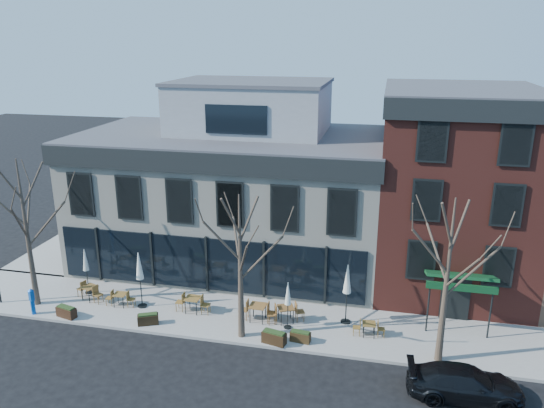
% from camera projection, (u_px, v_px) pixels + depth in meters
% --- Properties ---
extents(ground, '(120.00, 120.00, 0.00)m').
position_uv_depth(ground, '(209.00, 295.00, 29.53)').
color(ground, black).
rests_on(ground, ground).
extents(sidewalk_front, '(33.50, 4.70, 0.15)m').
position_uv_depth(sidewalk_front, '(256.00, 319.00, 26.84)').
color(sidewalk_front, gray).
rests_on(sidewalk_front, ground).
extents(sidewalk_side, '(4.50, 12.00, 0.15)m').
position_uv_depth(sidewalk_side, '(85.00, 239.00, 37.41)').
color(sidewalk_side, gray).
rests_on(sidewalk_side, ground).
extents(corner_building, '(18.39, 10.39, 11.10)m').
position_uv_depth(corner_building, '(234.00, 189.00, 32.79)').
color(corner_building, beige).
rests_on(corner_building, ground).
extents(red_brick_building, '(8.20, 11.78, 11.18)m').
position_uv_depth(red_brick_building, '(454.00, 188.00, 29.77)').
color(red_brick_building, maroon).
rests_on(red_brick_building, ground).
extents(tree_corner, '(3.93, 3.98, 7.92)m').
position_uv_depth(tree_corner, '(27.00, 232.00, 27.01)').
color(tree_corner, '#382B21').
rests_on(tree_corner, sidewalk_front).
extents(tree_mid, '(3.50, 3.55, 7.04)m').
position_uv_depth(tree_mid, '(240.00, 266.00, 24.13)').
color(tree_mid, '#382B21').
rests_on(tree_mid, sidewalk_front).
extents(tree_right, '(3.72, 3.77, 7.48)m').
position_uv_depth(tree_right, '(447.00, 280.00, 22.21)').
color(tree_right, '#382B21').
rests_on(tree_right, sidewalk_front).
extents(parked_sedan, '(4.60, 2.07, 1.31)m').
position_uv_depth(parked_sedan, '(465.00, 383.00, 20.99)').
color(parked_sedan, black).
rests_on(parked_sedan, ground).
extents(call_box, '(0.30, 0.28, 1.43)m').
position_uv_depth(call_box, '(32.00, 301.00, 27.00)').
color(call_box, '#0D4CAC').
rests_on(call_box, sidewalk_front).
extents(cafe_set_0, '(1.83, 1.04, 0.94)m').
position_uv_depth(cafe_set_0, '(90.00, 291.00, 28.57)').
color(cafe_set_0, brown).
rests_on(cafe_set_0, sidewalk_front).
extents(cafe_set_1, '(1.63, 0.69, 0.85)m').
position_uv_depth(cafe_set_1, '(120.00, 298.00, 27.91)').
color(cafe_set_1, brown).
rests_on(cafe_set_1, sidewalk_front).
extents(cafe_set_2, '(1.87, 0.76, 0.99)m').
position_uv_depth(cafe_set_2, '(193.00, 303.00, 27.27)').
color(cafe_set_2, brown).
rests_on(cafe_set_2, sidewalk_front).
extents(cafe_set_3, '(1.99, 0.81, 1.04)m').
position_uv_depth(cafe_set_3, '(258.00, 311.00, 26.42)').
color(cafe_set_3, brown).
rests_on(cafe_set_3, sidewalk_front).
extents(cafe_set_4, '(1.93, 1.21, 1.01)m').
position_uv_depth(cafe_set_4, '(286.00, 313.00, 26.31)').
color(cafe_set_4, brown).
rests_on(cafe_set_4, sidewalk_front).
extents(cafe_set_5, '(1.56, 0.67, 0.81)m').
position_uv_depth(cafe_set_5, '(369.00, 328.00, 25.12)').
color(cafe_set_5, brown).
rests_on(cafe_set_5, sidewalk_front).
extents(umbrella_0, '(0.41, 0.41, 2.59)m').
position_uv_depth(umbrella_0, '(85.00, 262.00, 28.91)').
color(umbrella_0, black).
rests_on(umbrella_0, sidewalk_front).
extents(umbrella_1, '(0.49, 0.49, 3.07)m').
position_uv_depth(umbrella_1, '(139.00, 269.00, 27.30)').
color(umbrella_1, black).
rests_on(umbrella_1, sidewalk_front).
extents(umbrella_3, '(0.39, 0.39, 2.44)m').
position_uv_depth(umbrella_3, '(288.00, 296.00, 25.41)').
color(umbrella_3, black).
rests_on(umbrella_3, sidewalk_front).
extents(umbrella_4, '(0.50, 0.50, 3.11)m').
position_uv_depth(umbrella_4, '(347.00, 282.00, 25.77)').
color(umbrella_4, black).
rests_on(umbrella_4, sidewalk_front).
extents(planter_0, '(1.12, 0.66, 0.59)m').
position_uv_depth(planter_0, '(66.00, 312.00, 26.84)').
color(planter_0, black).
rests_on(planter_0, sidewalk_front).
extents(planter_1, '(1.08, 0.78, 0.56)m').
position_uv_depth(planter_1, '(148.00, 319.00, 26.18)').
color(planter_1, black).
rests_on(planter_1, sidewalk_front).
extents(planter_2, '(1.19, 0.69, 0.63)m').
position_uv_depth(planter_2, '(274.00, 337.00, 24.53)').
color(planter_2, black).
rests_on(planter_2, sidewalk_front).
extents(planter_3, '(0.99, 0.49, 0.53)m').
position_uv_depth(planter_3, '(300.00, 336.00, 24.70)').
color(planter_3, '#322310').
rests_on(planter_3, sidewalk_front).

